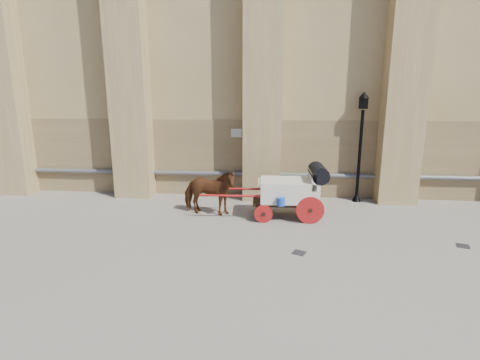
{
  "coord_description": "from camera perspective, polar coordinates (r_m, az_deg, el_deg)",
  "views": [
    {
      "loc": [
        -0.61,
        -10.4,
        4.08
      ],
      "look_at": [
        -1.65,
        1.5,
        1.23
      ],
      "focal_mm": 28.0,
      "sensor_mm": 36.0,
      "label": 1
    }
  ],
  "objects": [
    {
      "name": "horse",
      "position": [
        12.53,
        -4.74,
        -1.84
      ],
      "size": [
        1.96,
        1.06,
        1.58
      ],
      "primitive_type": "imported",
      "rotation": [
        0.0,
        0.0,
        1.45
      ],
      "color": "#582C12",
      "rests_on": "ground"
    },
    {
      "name": "drain_grate_far",
      "position": [
        11.88,
        30.84,
        -8.62
      ],
      "size": [
        0.41,
        0.41,
        0.01
      ],
      "primitive_type": "cube",
      "rotation": [
        0.0,
        0.0,
        -0.36
      ],
      "color": "black",
      "rests_on": "ground"
    },
    {
      "name": "ground",
      "position": [
        11.19,
        7.84,
        -8.09
      ],
      "size": [
        90.0,
        90.0,
        0.0
      ],
      "primitive_type": "plane",
      "color": "#6B665B",
      "rests_on": "ground"
    },
    {
      "name": "drain_grate_near",
      "position": [
        9.96,
        8.97,
        -10.89
      ],
      "size": [
        0.42,
        0.42,
        0.01
      ],
      "primitive_type": "cube",
      "rotation": [
        0.0,
        0.0,
        -0.43
      ],
      "color": "black",
      "rests_on": "ground"
    },
    {
      "name": "street_lamp",
      "position": [
        14.47,
        17.87,
        5.18
      ],
      "size": [
        0.38,
        0.38,
        4.05
      ],
      "color": "black",
      "rests_on": "ground"
    },
    {
      "name": "carriage",
      "position": [
        12.32,
        8.1,
        -1.37
      ],
      "size": [
        4.11,
        1.49,
        1.78
      ],
      "rotation": [
        0.0,
        0.0,
        0.03
      ],
      "color": "black",
      "rests_on": "ground"
    }
  ]
}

